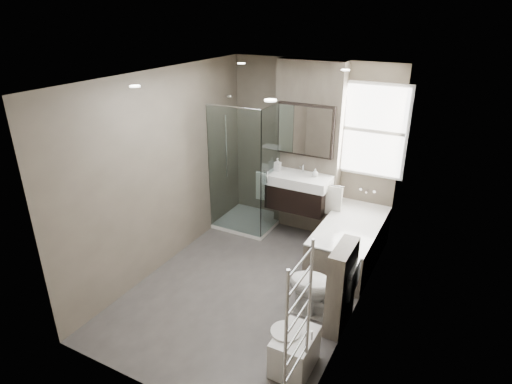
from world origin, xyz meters
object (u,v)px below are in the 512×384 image
Objects in this scene: vanity at (298,191)px; toilet at (321,287)px; bathtub at (350,240)px; bidet at (294,350)px.

toilet is at bearing -59.04° from vanity.
bathtub is 1.29m from toilet.
bathtub is 2.10× the size of toilet.
vanity is at bearing -150.97° from toilet.
bidet is (0.09, -2.15, -0.11)m from bathtub.
bathtub is (0.92, -0.33, -0.43)m from vanity.
vanity reaches higher than bathtub.
bidet is (0.04, -0.86, -0.17)m from toilet.
vanity is 2.73m from bidet.
bidet is at bearing -67.70° from vanity.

